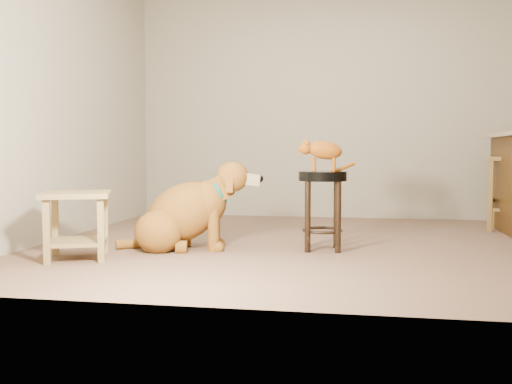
% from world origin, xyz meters
% --- Properties ---
extents(floor, '(4.50, 4.00, 0.01)m').
position_xyz_m(floor, '(0.00, 0.00, 0.00)').
color(floor, brown).
rests_on(floor, ground).
extents(room_shell, '(4.54, 4.04, 2.62)m').
position_xyz_m(room_shell, '(0.00, 0.00, 1.68)').
color(room_shell, '#9E957F').
rests_on(room_shell, ground).
extents(padded_stool, '(0.37, 0.37, 0.61)m').
position_xyz_m(padded_stool, '(0.04, -0.26, 0.43)').
color(padded_stool, black).
rests_on(padded_stool, ground).
extents(wood_stool, '(0.49, 0.49, 0.72)m').
position_xyz_m(wood_stool, '(1.74, 1.13, 0.37)').
color(wood_stool, brown).
rests_on(wood_stool, ground).
extents(side_table, '(0.59, 0.59, 0.48)m').
position_xyz_m(side_table, '(-1.65, -0.93, 0.31)').
color(side_table, olive).
rests_on(side_table, ground).
extents(golden_retriever, '(1.15, 0.63, 0.73)m').
position_xyz_m(golden_retriever, '(-1.02, -0.41, 0.27)').
color(golden_retriever, brown).
rests_on(golden_retriever, ground).
extents(tabby_kitten, '(0.45, 0.20, 0.28)m').
position_xyz_m(tabby_kitten, '(0.03, -0.26, 0.76)').
color(tabby_kitten, '#87420D').
rests_on(tabby_kitten, padded_stool).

